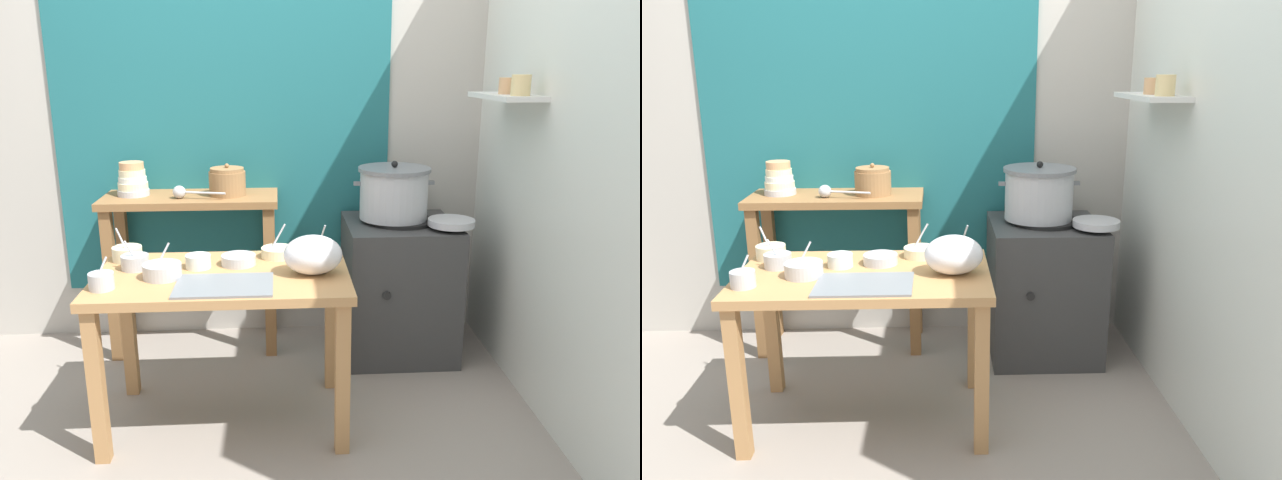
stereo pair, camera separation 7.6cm
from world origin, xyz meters
The scene contains 21 objects.
ground_plane centered at (0.00, 0.00, 0.00)m, with size 9.00×9.00×0.00m, color gray.
wall_back centered at (0.08, 1.10, 1.30)m, with size 4.40×0.12×2.60m.
wall_right centered at (1.40, 0.20, 1.30)m, with size 0.30×3.20×2.60m.
prep_table centered at (-0.09, 0.01, 0.61)m, with size 1.10×0.66×0.72m.
back_shelf_table centered at (-0.33, 0.83, 0.68)m, with size 0.96×0.40×0.90m.
stove_block centered at (0.82, 0.70, 0.38)m, with size 0.60×0.61×0.78m.
steamer_pot centered at (0.78, 0.72, 0.92)m, with size 0.44×0.39×0.32m.
clay_pot centered at (-0.13, 0.83, 0.98)m, with size 0.20×0.20×0.18m.
bowl_stack_enamel centered at (-0.64, 0.86, 0.98)m, with size 0.17×0.17×0.19m.
ladle centered at (-0.37, 0.76, 0.94)m, with size 0.29×0.10×0.07m.
serving_tray centered at (-0.07, -0.16, 0.72)m, with size 0.40×0.28×0.01m, color slate.
plastic_bag centered at (0.30, -0.02, 0.81)m, with size 0.26×0.20×0.17m, color white.
wide_pan centered at (1.06, 0.53, 0.80)m, with size 0.25×0.25×0.04m, color #B7BABF.
prep_bowl_0 centered at (-0.49, 0.10, 0.76)m, with size 0.12×0.12×0.14m.
prep_bowl_1 centered at (-0.21, 0.10, 0.75)m, with size 0.11×0.11×0.06m.
prep_bowl_2 centered at (0.15, 0.23, 0.75)m, with size 0.15×0.15×0.15m.
prep_bowl_3 centered at (-0.57, -0.15, 0.76)m, with size 0.10×0.10×0.13m.
prep_bowl_4 centered at (-0.34, -0.03, 0.75)m, with size 0.16×0.16×0.15m.
prep_bowl_5 centered at (-0.55, 0.23, 0.76)m, with size 0.14×0.14×0.16m.
prep_bowl_6 centered at (0.34, 0.23, 0.75)m, with size 0.15×0.15×0.15m.
prep_bowl_7 centered at (-0.03, 0.13, 0.74)m, with size 0.16×0.16×0.05m.
Camera 2 is at (0.23, -2.57, 1.60)m, focal length 34.71 mm.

